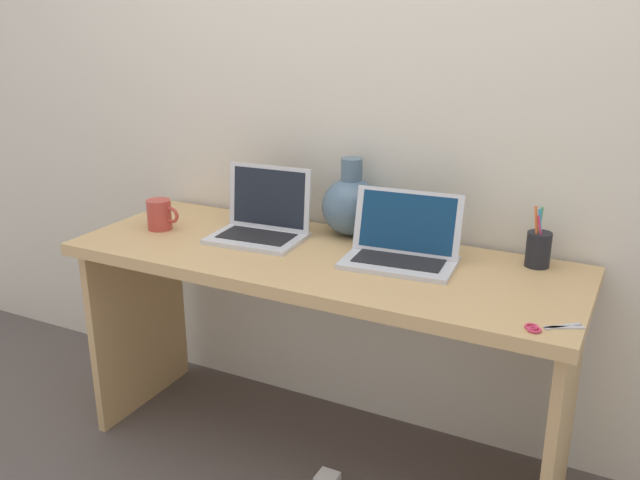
{
  "coord_description": "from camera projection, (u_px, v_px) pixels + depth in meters",
  "views": [
    {
      "loc": [
        0.92,
        -1.82,
        1.5
      ],
      "look_at": [
        0.0,
        0.0,
        0.8
      ],
      "focal_mm": 38.47,
      "sensor_mm": 36.0,
      "label": 1
    }
  ],
  "objects": [
    {
      "name": "power_brick",
      "position": [
        327.0,
        479.0,
        2.26
      ],
      "size": [
        0.07,
        0.07,
        0.03
      ],
      "primitive_type": "cube",
      "color": "white",
      "rests_on": "ground"
    },
    {
      "name": "coffee_mug",
      "position": [
        160.0,
        215.0,
        2.41
      ],
      "size": [
        0.13,
        0.09,
        0.11
      ],
      "color": "#B23D33",
      "rests_on": "desk"
    },
    {
      "name": "pen_cup",
      "position": [
        538.0,
        248.0,
        2.06
      ],
      "size": [
        0.07,
        0.07,
        0.19
      ],
      "color": "black",
      "rests_on": "desk"
    },
    {
      "name": "back_wall",
      "position": [
        365.0,
        98.0,
        2.31
      ],
      "size": [
        4.4,
        0.04,
        2.4
      ],
      "primitive_type": "cube",
      "color": "beige",
      "rests_on": "ground"
    },
    {
      "name": "green_vase",
      "position": [
        351.0,
        205.0,
        2.34
      ],
      "size": [
        0.2,
        0.2,
        0.27
      ],
      "color": "slate",
      "rests_on": "desk"
    },
    {
      "name": "desk",
      "position": [
        320.0,
        299.0,
        2.22
      ],
      "size": [
        1.64,
        0.59,
        0.75
      ],
      "color": "tan",
      "rests_on": "ground"
    },
    {
      "name": "laptop_left",
      "position": [
        263.0,
        219.0,
        2.33
      ],
      "size": [
        0.32,
        0.24,
        0.24
      ],
      "color": "silver",
      "rests_on": "desk"
    },
    {
      "name": "scissors",
      "position": [
        544.0,
        328.0,
        1.68
      ],
      "size": [
        0.14,
        0.11,
        0.01
      ],
      "color": "#B7B7BC",
      "rests_on": "desk"
    },
    {
      "name": "laptop_right",
      "position": [
        403.0,
        244.0,
        2.1
      ],
      "size": [
        0.36,
        0.25,
        0.21
      ],
      "color": "silver",
      "rests_on": "desk"
    },
    {
      "name": "ground_plane",
      "position": [
        320.0,
        453.0,
        2.42
      ],
      "size": [
        6.0,
        6.0,
        0.0
      ],
      "primitive_type": "plane",
      "color": "#564C47"
    }
  ]
}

